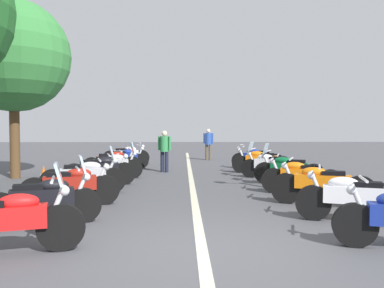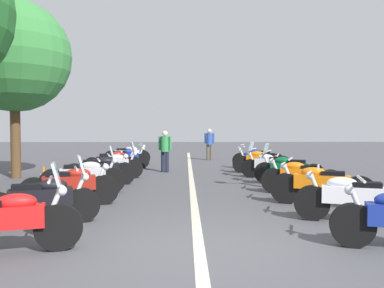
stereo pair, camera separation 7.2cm
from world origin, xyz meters
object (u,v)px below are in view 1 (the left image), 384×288
motorcycle_right_row_6 (261,161)px  motorcycle_left_row_6 (113,161)px  roadside_tree_1 (13,56)px  motorcycle_left_row_5 (112,165)px  motorcycle_left_row_1 (44,199)px  traffic_cone_1 (44,177)px  motorcycle_right_row_2 (321,184)px  motorcycle_right_row_7 (257,158)px  motorcycle_left_row_7 (125,158)px  motorcycle_right_row_4 (288,169)px  motorcycle_left_row_8 (127,155)px  bystander_1 (208,142)px  motorcycle_right_row_1 (353,197)px  motorcycle_right_row_5 (270,165)px  bystander_0 (164,148)px  motorcycle_left_row_2 (71,185)px  motorcycle_right_row_3 (301,176)px  motorcycle_left_row_0 (7,220)px  motorcycle_left_row_3 (84,175)px  motorcycle_left_row_4 (100,170)px  traffic_cone_0 (43,178)px

motorcycle_right_row_6 → motorcycle_left_row_6: bearing=11.0°
roadside_tree_1 → motorcycle_left_row_5: bearing=-94.9°
motorcycle_left_row_1 → traffic_cone_1: motorcycle_left_row_1 is taller
motorcycle_right_row_2 → motorcycle_right_row_7: motorcycle_right_row_2 is taller
motorcycle_left_row_6 → motorcycle_right_row_7: size_ratio=0.98×
motorcycle_left_row_7 → motorcycle_right_row_4: motorcycle_right_row_4 is taller
motorcycle_left_row_8 → roadside_tree_1: size_ratio=0.35×
motorcycle_left_row_1 → bystander_1: bystander_1 is taller
motorcycle_right_row_1 → motorcycle_right_row_2: 1.53m
motorcycle_right_row_2 → motorcycle_right_row_5: (4.51, 0.13, -0.01)m
motorcycle_right_row_5 → motorcycle_right_row_7: bearing=-68.5°
motorcycle_left_row_6 → bystander_1: 6.96m
motorcycle_left_row_5 → motorcycle_left_row_8: (4.77, 0.20, -0.00)m
motorcycle_left_row_5 → bystander_0: (1.94, -1.63, 0.44)m
motorcycle_left_row_5 → motorcycle_left_row_6: size_ratio=1.01×
roadside_tree_1 → traffic_cone_1: bearing=-140.5°
motorcycle_left_row_2 → roadside_tree_1: size_ratio=0.35×
motorcycle_right_row_3 → roadside_tree_1: size_ratio=0.34×
motorcycle_right_row_5 → motorcycle_left_row_6: bearing=7.8°
motorcycle_left_row_0 → motorcycle_right_row_1: 5.58m
motorcycle_left_row_1 → motorcycle_left_row_3: (3.20, 0.11, 0.01)m
motorcycle_left_row_2 → motorcycle_left_row_5: (4.47, -0.06, 0.00)m
motorcycle_left_row_1 → motorcycle_left_row_6: 7.75m
motorcycle_right_row_7 → motorcycle_left_row_6: bearing=33.7°
motorcycle_right_row_7 → motorcycle_left_row_7: bearing=18.1°
motorcycle_left_row_6 → motorcycle_right_row_6: 5.47m
motorcycle_right_row_1 → motorcycle_right_row_2: bearing=-70.4°
motorcycle_left_row_3 → traffic_cone_1: (1.19, 1.44, -0.18)m
motorcycle_right_row_5 → motorcycle_right_row_7: motorcycle_right_row_5 is taller
motorcycle_right_row_2 → bystander_1: bystander_1 is taller
motorcycle_left_row_3 → motorcycle_left_row_7: 6.10m
bystander_0 → motorcycle_left_row_4: bearing=-4.0°
bystander_0 → roadside_tree_1: (-1.66, 4.87, 3.12)m
motorcycle_right_row_3 → motorcycle_right_row_5: motorcycle_right_row_5 is taller
bystander_1 → motorcycle_left_row_8: bearing=139.3°
motorcycle_left_row_5 → motorcycle_right_row_3: motorcycle_left_row_5 is taller
motorcycle_right_row_3 → motorcycle_right_row_7: size_ratio=0.97×
motorcycle_right_row_1 → roadside_tree_1: 11.24m
motorcycle_left_row_6 → motorcycle_right_row_6: bearing=-20.1°
motorcycle_right_row_6 → motorcycle_right_row_1: bearing=103.4°
motorcycle_left_row_5 → motorcycle_right_row_3: bearing=-46.6°
motorcycle_right_row_7 → traffic_cone_0: motorcycle_right_row_7 is taller
motorcycle_right_row_1 → bystander_0: bearing=-46.1°
motorcycle_right_row_1 → traffic_cone_1: 8.18m
motorcycle_left_row_8 → motorcycle_right_row_1: motorcycle_left_row_8 is taller
motorcycle_right_row_6 → motorcycle_right_row_3: bearing=104.0°
motorcycle_left_row_7 → bystander_1: 5.60m
motorcycle_left_row_0 → motorcycle_left_row_4: bearing=74.9°
motorcycle_left_row_5 → motorcycle_right_row_7: 6.18m
motorcycle_left_row_3 → motorcycle_right_row_3: bearing=-15.7°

